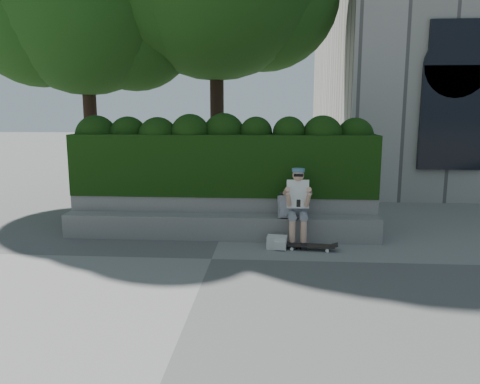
# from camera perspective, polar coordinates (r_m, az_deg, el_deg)

# --- Properties ---
(ground) EXTENTS (80.00, 80.00, 0.00)m
(ground) POSITION_cam_1_polar(r_m,az_deg,el_deg) (7.81, -3.49, -8.14)
(ground) COLOR slate
(ground) RESTS_ON ground
(bench_ledge) EXTENTS (6.00, 0.45, 0.45)m
(bench_ledge) POSITION_cam_1_polar(r_m,az_deg,el_deg) (8.94, -2.45, -4.26)
(bench_ledge) COLOR gray
(bench_ledge) RESTS_ON ground
(planter_wall) EXTENTS (6.00, 0.50, 0.75)m
(planter_wall) POSITION_cam_1_polar(r_m,az_deg,el_deg) (9.36, -2.13, -2.65)
(planter_wall) COLOR gray
(planter_wall) RESTS_ON ground
(hedge) EXTENTS (6.00, 1.00, 1.20)m
(hedge) POSITION_cam_1_polar(r_m,az_deg,el_deg) (9.42, -2.02, 3.45)
(hedge) COLOR black
(hedge) RESTS_ON planter_wall
(tree_right) EXTENTS (4.79, 4.79, 7.58)m
(tree_right) POSITION_cam_1_polar(r_m,az_deg,el_deg) (13.79, -18.48, 21.05)
(tree_right) COLOR black
(tree_right) RESTS_ON ground
(person) EXTENTS (0.40, 0.76, 1.38)m
(person) POSITION_cam_1_polar(r_m,az_deg,el_deg) (8.60, 7.04, -1.31)
(person) COLOR slate
(person) RESTS_ON ground
(skateboard) EXTENTS (0.89, 0.31, 0.09)m
(skateboard) POSITION_cam_1_polar(r_m,az_deg,el_deg) (8.34, 8.48, -6.50)
(skateboard) COLOR black
(skateboard) RESTS_ON ground
(backpack_plaid) EXTENTS (0.31, 0.21, 0.42)m
(backpack_plaid) POSITION_cam_1_polar(r_m,az_deg,el_deg) (8.69, 5.64, -1.79)
(backpack_plaid) COLOR #B4B5B9
(backpack_plaid) RESTS_ON bench_ledge
(backpack_ground) EXTENTS (0.37, 0.28, 0.22)m
(backpack_ground) POSITION_cam_1_polar(r_m,az_deg,el_deg) (8.36, 4.53, -6.12)
(backpack_ground) COLOR beige
(backpack_ground) RESTS_ON ground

